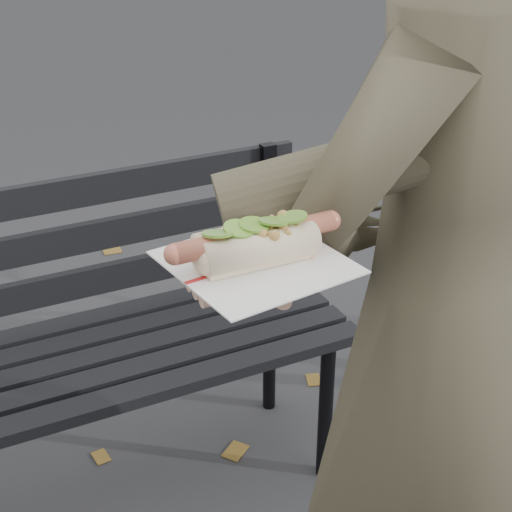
{
  "coord_description": "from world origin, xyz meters",
  "views": [
    {
      "loc": [
        -0.32,
        -0.79,
        1.59
      ],
      "look_at": [
        0.04,
        -0.06,
        1.17
      ],
      "focal_mm": 55.0,
      "sensor_mm": 36.0,
      "label": 1
    }
  ],
  "objects": [
    {
      "name": "person",
      "position": [
        0.44,
        0.05,
        0.9
      ],
      "size": [
        0.73,
        0.56,
        1.81
      ],
      "primitive_type": "imported",
      "rotation": [
        0.0,
        0.0,
        3.35
      ],
      "color": "#4E4B34",
      "rests_on": "ground"
    },
    {
      "name": "park_bench",
      "position": [
        -0.08,
        0.9,
        0.52
      ],
      "size": [
        1.5,
        0.44,
        0.88
      ],
      "color": "black",
      "rests_on": "ground"
    },
    {
      "name": "held_hotdog",
      "position": [
        0.24,
        0.01,
        1.21
      ],
      "size": [
        0.63,
        0.32,
        0.2
      ],
      "color": "#4E4B34"
    }
  ]
}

